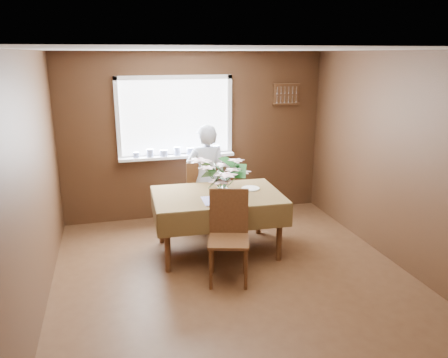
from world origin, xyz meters
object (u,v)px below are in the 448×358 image
object	(u,v)px
dining_table	(217,201)
chair_far	(200,191)
chair_near	(229,232)
flower_bouquet	(223,173)
seated_woman	(207,178)

from	to	relation	value
dining_table	chair_far	world-z (taller)	chair_far
dining_table	chair_near	xyz separation A→B (m)	(-0.05, -0.70, -0.13)
flower_bouquet	chair_near	bearing A→B (deg)	-96.55
seated_woman	dining_table	bearing A→B (deg)	99.18
seated_woman	flower_bouquet	world-z (taller)	seated_woman
chair_far	flower_bouquet	distance (m)	1.24
dining_table	seated_woman	size ratio (longest dim) A/B	1.06
flower_bouquet	chair_far	bearing A→B (deg)	92.44
dining_table	seated_woman	world-z (taller)	seated_woman
chair_near	seated_woman	world-z (taller)	seated_woman
dining_table	chair_far	bearing A→B (deg)	94.85
chair_far	flower_bouquet	bearing A→B (deg)	91.97
chair_near	flower_bouquet	world-z (taller)	flower_bouquet
dining_table	flower_bouquet	size ratio (longest dim) A/B	2.71
flower_bouquet	dining_table	bearing A→B (deg)	91.49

